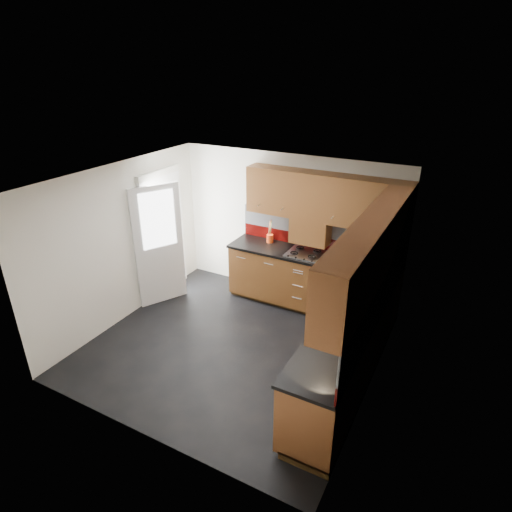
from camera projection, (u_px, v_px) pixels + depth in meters
The scene contains 14 objects.
room at pixel (231, 250), 5.43m from camera, with size 4.00×3.80×2.64m.
base_cabinets at pixel (324, 315), 5.99m from camera, with size 2.70×3.20×0.95m.
countertop at pixel (325, 285), 5.79m from camera, with size 2.72×3.22×0.04m.
backsplash at pixel (348, 263), 5.75m from camera, with size 2.70×3.20×0.54m.
upper_cabinets at pixel (346, 222), 5.39m from camera, with size 2.50×3.20×0.72m.
extractor_hood at pixel (311, 231), 6.64m from camera, with size 0.60×0.33×0.40m, color #5E2D15.
glass_cabinet at pixel (390, 219), 5.40m from camera, with size 0.32×0.80×0.66m.
back_door at pixel (162, 239), 6.98m from camera, with size 0.42×1.19×2.04m.
gas_hob at pixel (305, 253), 6.64m from camera, with size 0.56×0.50×0.04m.
utensil_pot at pixel (270, 237), 7.05m from camera, with size 0.11×0.11×0.40m.
toaster at pixel (381, 261), 6.24m from camera, with size 0.27×0.22×0.17m.
food_processor at pixel (376, 274), 5.72m from camera, with size 0.19×0.19×0.32m.
paper_towel at pixel (370, 292), 5.32m from camera, with size 0.12×0.12×0.24m, color white.
orange_cloth at pixel (370, 294), 5.51m from camera, with size 0.13×0.11×0.01m, color #E25019.
Camera 1 is at (2.62, -4.23, 3.70)m, focal length 30.00 mm.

